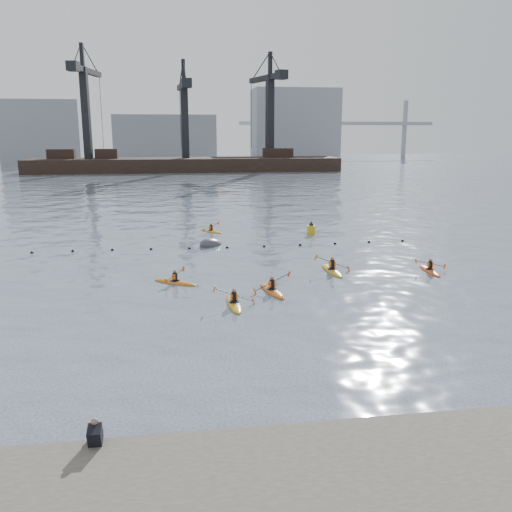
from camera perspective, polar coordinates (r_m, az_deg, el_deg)
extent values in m
plane|color=#384251|center=(22.13, 0.15, -11.26)|extent=(400.00, 400.00, 0.00)
cube|color=black|center=(16.57, -16.59, -17.67)|extent=(0.38, 0.60, 0.67)
cube|color=black|center=(16.84, -16.45, -17.76)|extent=(0.34, 0.40, 0.24)
sphere|color=#8C6651|center=(16.47, -16.63, -16.35)|extent=(0.21, 0.21, 0.21)
sphere|color=black|center=(44.90, -22.52, 0.32)|extent=(0.24, 0.24, 0.24)
sphere|color=black|center=(44.35, -18.73, 0.48)|extent=(0.24, 0.24, 0.24)
sphere|color=black|center=(43.88, -14.88, 0.61)|extent=(0.24, 0.24, 0.24)
sphere|color=black|center=(43.52, -10.97, 0.71)|extent=(0.24, 0.24, 0.24)
sphere|color=black|center=(43.33, -7.02, 0.79)|extent=(0.24, 0.24, 0.24)
sphere|color=black|center=(43.38, -3.05, 0.89)|extent=(0.24, 0.24, 0.24)
sphere|color=black|center=(43.74, 0.87, 1.01)|extent=(0.24, 0.24, 0.24)
sphere|color=black|center=(44.41, 4.67, 1.15)|extent=(0.24, 0.24, 0.24)
sphere|color=black|center=(45.33, 8.32, 1.29)|extent=(0.24, 0.24, 0.24)
sphere|color=black|center=(46.44, 11.81, 1.43)|extent=(0.24, 0.24, 0.24)
sphere|color=black|center=(47.63, 15.16, 1.54)|extent=(0.24, 0.24, 0.24)
cube|color=black|center=(130.24, -7.37, 9.21)|extent=(72.00, 12.00, 4.50)
cube|color=black|center=(132.40, -19.81, 10.08)|extent=(6.00, 3.00, 2.20)
cube|color=black|center=(130.89, -15.44, 10.35)|extent=(5.00, 3.00, 2.20)
cube|color=black|center=(132.44, 2.31, 10.82)|extent=(7.00, 3.00, 2.20)
cube|color=black|center=(131.38, -17.47, 14.12)|extent=(1.85, 1.85, 20.00)
cube|color=black|center=(134.55, -17.37, 18.10)|extent=(4.31, 17.93, 1.20)
cube|color=black|center=(126.07, -18.72, 18.40)|extent=(2.62, 2.94, 2.00)
cube|color=black|center=(132.35, -17.85, 19.52)|extent=(0.93, 0.93, 5.00)
cube|color=black|center=(130.01, -7.51, 13.94)|extent=(1.73, 1.73, 17.00)
cube|color=black|center=(132.63, -7.73, 17.33)|extent=(2.50, 15.05, 1.20)
cube|color=black|center=(125.20, -7.34, 17.61)|extent=(2.42, 2.78, 2.00)
cube|color=black|center=(130.69, -7.66, 18.77)|extent=(0.87, 0.87, 5.00)
cube|color=black|center=(132.03, 1.47, 14.46)|extent=(1.96, 1.96, 19.00)
cube|color=black|center=(134.87, 1.01, 18.22)|extent=(5.56, 16.73, 1.20)
cube|color=black|center=(127.23, 2.69, 18.53)|extent=(2.80, 3.08, 2.00)
cube|color=black|center=(132.89, 1.50, 19.64)|extent=(0.98, 0.98, 5.00)
cube|color=gray|center=(173.91, -21.40, 12.05)|extent=(22.00, 14.00, 18.00)
cube|color=gray|center=(169.97, -9.51, 12.06)|extent=(30.00, 14.00, 14.00)
cube|color=gray|center=(174.17, 4.09, 13.54)|extent=(26.00, 14.00, 22.00)
cube|color=gray|center=(198.65, 8.59, 13.64)|extent=(70.00, 2.00, 1.20)
cylinder|color=gray|center=(192.81, 1.26, 13.21)|extent=(1.60, 1.60, 20.00)
cylinder|color=gray|center=(207.33, 15.36, 12.74)|extent=(1.60, 1.60, 20.00)
ellipsoid|color=#C95912|center=(31.49, 1.69, -3.73)|extent=(1.35, 3.43, 0.34)
cylinder|color=black|center=(31.46, 1.69, -3.49)|extent=(0.75, 0.75, 0.06)
cylinder|color=black|center=(31.37, 1.69, -2.97)|extent=(0.32, 0.32, 0.55)
cube|color=orange|center=(31.37, 1.69, -2.94)|extent=(0.42, 0.30, 0.36)
sphere|color=#8C6651|center=(31.27, 1.70, -2.32)|extent=(0.22, 0.22, 0.22)
cylinder|color=black|center=(31.34, 1.69, -2.79)|extent=(2.12, 0.48, 0.90)
cube|color=#D85914|center=(31.08, -0.15, -3.69)|extent=(0.21, 0.18, 0.35)
cube|color=#D85914|center=(31.65, 3.50, -1.90)|extent=(0.21, 0.18, 0.35)
ellipsoid|color=gold|center=(29.18, -2.32, -5.10)|extent=(0.78, 3.31, 0.33)
cylinder|color=black|center=(29.14, -2.32, -4.85)|extent=(0.64, 0.64, 0.06)
cylinder|color=black|center=(29.06, -2.33, -4.31)|extent=(0.31, 0.31, 0.53)
cube|color=orange|center=(29.05, -2.33, -4.27)|extent=(0.38, 0.24, 0.35)
sphere|color=#8C6651|center=(28.95, -2.33, -3.63)|extent=(0.22, 0.22, 0.22)
cylinder|color=black|center=(29.03, -2.33, -4.11)|extent=(2.11, 0.11, 0.87)
cube|color=#D85914|center=(28.79, -4.40, -3.49)|extent=(0.18, 0.15, 0.34)
cube|color=#D85914|center=(29.30, -0.29, -4.73)|extent=(0.18, 0.15, 0.34)
ellipsoid|color=orange|center=(33.66, -8.51, -2.78)|extent=(2.81, 2.20, 0.30)
cylinder|color=black|center=(33.62, -8.52, -2.58)|extent=(0.78, 0.78, 0.06)
cylinder|color=black|center=(33.56, -8.54, -2.15)|extent=(0.28, 0.28, 0.49)
cube|color=orange|center=(33.55, -8.54, -2.12)|extent=(0.36, 0.40, 0.32)
sphere|color=#8C6651|center=(33.47, -8.56, -1.60)|extent=(0.20, 0.20, 0.20)
cylinder|color=black|center=(33.53, -8.54, -1.99)|extent=(1.18, 1.70, 0.40)
cube|color=#D85914|center=(32.82, -9.47, -2.66)|extent=(0.17, 0.16, 0.32)
cube|color=#D85914|center=(34.25, -7.65, -1.35)|extent=(0.17, 0.16, 0.32)
ellipsoid|color=gold|center=(36.36, 8.01, -1.57)|extent=(0.93, 3.63, 0.36)
cylinder|color=black|center=(36.32, 8.01, -1.34)|extent=(0.71, 0.71, 0.07)
cylinder|color=black|center=(36.24, 8.03, -0.86)|extent=(0.34, 0.34, 0.58)
cube|color=orange|center=(36.24, 8.03, -0.83)|extent=(0.42, 0.27, 0.38)
sphere|color=#8C6651|center=(36.15, 8.05, -0.26)|extent=(0.24, 0.24, 0.24)
cylinder|color=black|center=(36.22, 8.03, -0.69)|extent=(2.30, 0.17, 0.97)
cube|color=#D85914|center=(35.75, 6.33, -0.11)|extent=(0.20, 0.17, 0.37)
cube|color=#D85914|center=(36.72, 9.69, -1.25)|extent=(0.20, 0.17, 0.37)
ellipsoid|color=#E34A15|center=(37.86, 17.82, -1.50)|extent=(0.83, 3.18, 0.32)
cylinder|color=black|center=(37.83, 17.83, -1.31)|extent=(0.63, 0.63, 0.06)
cylinder|color=black|center=(37.76, 17.86, -0.91)|extent=(0.30, 0.30, 0.51)
cube|color=orange|center=(37.76, 17.86, -0.88)|extent=(0.37, 0.24, 0.33)
sphere|color=#8C6651|center=(37.68, 17.90, -0.40)|extent=(0.21, 0.21, 0.21)
cylinder|color=black|center=(37.74, 17.87, -0.76)|extent=(2.12, 0.17, 0.51)
cube|color=#D85914|center=(38.19, 19.24, -1.04)|extent=(0.13, 0.15, 0.34)
cube|color=#D85914|center=(37.31, 16.47, -0.47)|extent=(0.13, 0.15, 0.34)
ellipsoid|color=gold|center=(50.54, -4.74, 2.59)|extent=(2.25, 2.65, 0.29)
cylinder|color=black|center=(50.52, -4.75, 2.73)|extent=(0.77, 0.77, 0.05)
cylinder|color=black|center=(50.47, -4.75, 3.01)|extent=(0.27, 0.27, 0.47)
cube|color=orange|center=(50.47, -4.75, 3.03)|extent=(0.38, 0.36, 0.31)
sphere|color=#8C6651|center=(50.42, -4.76, 3.37)|extent=(0.19, 0.19, 0.19)
cylinder|color=black|center=(50.46, -4.75, 3.11)|extent=(1.57, 1.23, 0.47)
cube|color=#D85914|center=(49.89, -5.54, 2.75)|extent=(0.17, 0.17, 0.31)
cube|color=#D85914|center=(51.04, -3.98, 3.47)|extent=(0.17, 0.17, 0.31)
ellipsoid|color=#3E4043|center=(44.49, -4.75, 1.13)|extent=(2.78, 2.70, 1.62)
cylinder|color=gold|center=(49.48, 5.83, 2.68)|extent=(0.74, 0.74, 0.95)
cone|color=black|center=(49.36, 5.84, 3.46)|extent=(0.46, 0.46, 0.37)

